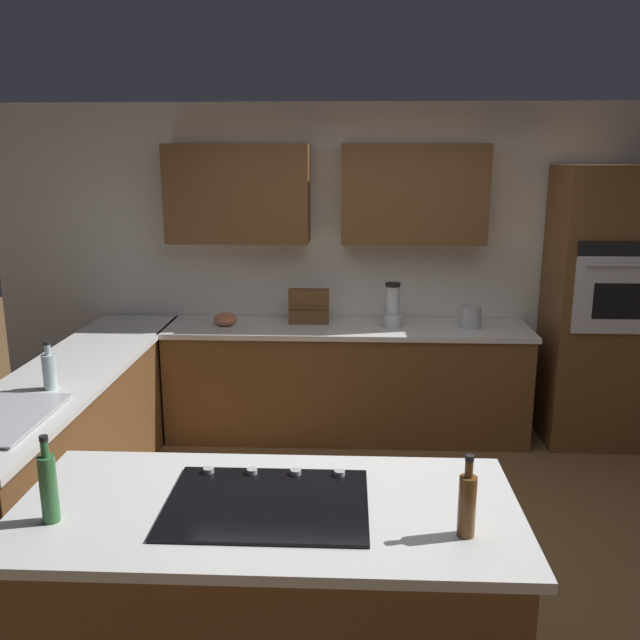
{
  "coord_description": "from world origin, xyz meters",
  "views": [
    {
      "loc": [
        0.09,
        3.38,
        2.18
      ],
      "look_at": [
        0.3,
        -1.47,
        1.01
      ],
      "focal_mm": 37.84,
      "sensor_mm": 36.0,
      "label": 1
    }
  ],
  "objects": [
    {
      "name": "ground_plane",
      "position": [
        0.0,
        0.0,
        0.0
      ],
      "size": [
        14.0,
        14.0,
        0.0
      ],
      "primitive_type": "plane",
      "color": "brown"
    },
    {
      "name": "wall_back",
      "position": [
        0.07,
        -2.04,
        1.46
      ],
      "size": [
        6.0,
        0.44,
        2.6
      ],
      "color": "white",
      "rests_on": "ground"
    },
    {
      "name": "lower_cabinets_back",
      "position": [
        0.1,
        -1.72,
        0.43
      ],
      "size": [
        2.8,
        0.6,
        0.86
      ],
      "primitive_type": "cube",
      "color": "brown",
      "rests_on": "ground"
    },
    {
      "name": "countertop_back",
      "position": [
        0.1,
        -1.72,
        0.88
      ],
      "size": [
        2.84,
        0.64,
        0.04
      ],
      "primitive_type": "cube",
      "color": "silver",
      "rests_on": "lower_cabinets_back"
    },
    {
      "name": "lower_cabinets_side",
      "position": [
        1.82,
        -0.55,
        0.43
      ],
      "size": [
        0.6,
        2.9,
        0.86
      ],
      "primitive_type": "cube",
      "color": "brown",
      "rests_on": "ground"
    },
    {
      "name": "countertop_side",
      "position": [
        1.82,
        -0.55,
        0.88
      ],
      "size": [
        0.64,
        2.94,
        0.04
      ],
      "primitive_type": "cube",
      "color": "silver",
      "rests_on": "lower_cabinets_side"
    },
    {
      "name": "island_base",
      "position": [
        0.39,
        1.08,
        0.43
      ],
      "size": [
        1.83,
        0.81,
        0.86
      ],
      "primitive_type": "cube",
      "color": "brown",
      "rests_on": "ground"
    },
    {
      "name": "island_top",
      "position": [
        0.39,
        1.08,
        0.88
      ],
      "size": [
        1.91,
        0.89,
        0.04
      ],
      "primitive_type": "cube",
      "color": "silver",
      "rests_on": "island_base"
    },
    {
      "name": "wall_oven",
      "position": [
        -1.85,
        -1.72,
        1.07
      ],
      "size": [
        0.8,
        0.66,
        2.13
      ],
      "color": "brown",
      "rests_on": "ground"
    },
    {
      "name": "cooktop",
      "position": [
        0.39,
        1.07,
        0.91
      ],
      "size": [
        0.76,
        0.56,
        0.03
      ],
      "color": "black",
      "rests_on": "island_top"
    },
    {
      "name": "blender",
      "position": [
        -0.25,
        -1.71,
        1.05
      ],
      "size": [
        0.15,
        0.15,
        0.35
      ],
      "color": "silver",
      "rests_on": "countertop_back"
    },
    {
      "name": "mixing_bowl",
      "position": [
        1.05,
        -1.71,
        0.95
      ],
      "size": [
        0.18,
        0.18,
        0.1
      ],
      "primitive_type": "ellipsoid",
      "color": "#CC724C",
      "rests_on": "countertop_back"
    },
    {
      "name": "spice_rack",
      "position": [
        0.4,
        -1.8,
        1.04
      ],
      "size": [
        0.32,
        0.11,
        0.27
      ],
      "color": "brown",
      "rests_on": "countertop_back"
    },
    {
      "name": "kettle",
      "position": [
        -0.85,
        -1.71,
        0.99
      ],
      "size": [
        0.17,
        0.17,
        0.17
      ],
      "primitive_type": "cylinder",
      "color": "#B7BABF",
      "rests_on": "countertop_back"
    },
    {
      "name": "dish_soap_bottle",
      "position": [
        1.77,
        -0.18,
        1.01
      ],
      "size": [
        0.08,
        0.08,
        0.28
      ],
      "color": "silver",
      "rests_on": "countertop_side"
    },
    {
      "name": "oil_bottle",
      "position": [
        1.15,
        1.23,
        1.04
      ],
      "size": [
        0.06,
        0.06,
        0.33
      ],
      "color": "#336B38",
      "rests_on": "island_top"
    },
    {
      "name": "second_bottle",
      "position": [
        -0.33,
        1.26,
        1.02
      ],
      "size": [
        0.06,
        0.06,
        0.3
      ],
      "color": "brown",
      "rests_on": "island_top"
    }
  ]
}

